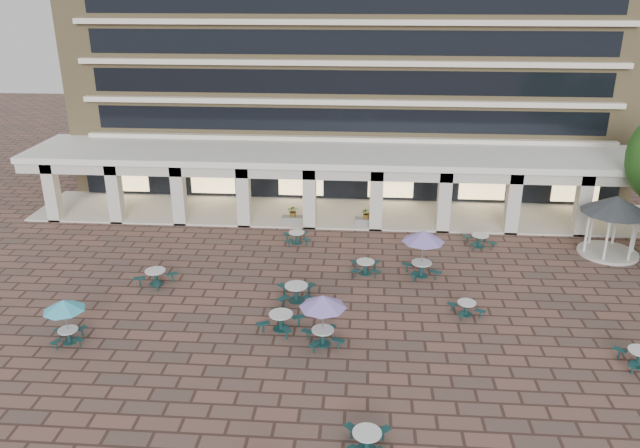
# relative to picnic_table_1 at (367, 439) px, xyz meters

# --- Properties ---
(ground) EXTENTS (120.00, 120.00, 0.00)m
(ground) POSITION_rel_picnic_table_1_xyz_m (-1.64, 7.87, -0.45)
(ground) COLOR brown
(ground) RESTS_ON ground
(apartment_building) EXTENTS (40.00, 15.50, 25.20)m
(apartment_building) POSITION_rel_picnic_table_1_xyz_m (-1.64, 33.34, 12.15)
(apartment_building) COLOR #927B52
(apartment_building) RESTS_ON ground
(retail_arcade) EXTENTS (42.00, 6.60, 4.40)m
(retail_arcade) POSITION_rel_picnic_table_1_xyz_m (-1.64, 22.67, 2.55)
(retail_arcade) COLOR white
(retail_arcade) RESTS_ON ground
(picnic_table_1) EXTENTS (1.73, 1.73, 0.75)m
(picnic_table_1) POSITION_rel_picnic_table_1_xyz_m (0.00, 0.00, 0.00)
(picnic_table_1) COLOR #133839
(picnic_table_1) RESTS_ON ground
(picnic_table_3) EXTENTS (1.79, 1.79, 0.74)m
(picnic_table_3) POSITION_rel_picnic_table_1_xyz_m (11.17, 5.83, -0.01)
(picnic_table_3) COLOR #133839
(picnic_table_3) RESTS_ON ground
(picnic_table_4) EXTENTS (1.80, 1.80, 2.08)m
(picnic_table_4) POSITION_rel_picnic_table_1_xyz_m (-13.07, 5.80, 1.32)
(picnic_table_4) COLOR #133839
(picnic_table_4) RESTS_ON ground
(picnic_table_5) EXTENTS (2.08, 2.08, 0.87)m
(picnic_table_5) POSITION_rel_picnic_table_1_xyz_m (-3.52, 10.33, 0.07)
(picnic_table_5) COLOR #133839
(picnic_table_5) RESTS_ON ground
(picnic_table_6) EXTENTS (2.06, 2.06, 2.38)m
(picnic_table_6) POSITION_rel_picnic_table_1_xyz_m (-1.94, 6.48, 1.57)
(picnic_table_6) COLOR #133839
(picnic_table_6) RESTS_ON ground
(picnic_table_7) EXTENTS (1.78, 1.78, 0.66)m
(picnic_table_7) POSITION_rel_picnic_table_1_xyz_m (4.68, 9.57, -0.05)
(picnic_table_7) COLOR #133839
(picnic_table_7) RESTS_ON ground
(picnic_table_8) EXTENTS (2.18, 2.18, 0.80)m
(picnic_table_8) POSITION_rel_picnic_table_1_xyz_m (-11.05, 11.60, 0.03)
(picnic_table_8) COLOR #133839
(picnic_table_8) RESTS_ON ground
(picnic_table_9) EXTENTS (2.21, 2.21, 0.82)m
(picnic_table_9) POSITION_rel_picnic_table_1_xyz_m (-3.92, 7.57, 0.04)
(picnic_table_9) COLOR #133839
(picnic_table_9) RESTS_ON ground
(picnic_table_10) EXTENTS (1.69, 1.69, 0.74)m
(picnic_table_10) POSITION_rel_picnic_table_1_xyz_m (-0.13, 13.66, -0.01)
(picnic_table_10) COLOR #133839
(picnic_table_10) RESTS_ON ground
(picnic_table_11) EXTENTS (2.26, 2.26, 2.61)m
(picnic_table_11) POSITION_rel_picnic_table_1_xyz_m (2.87, 13.60, 1.77)
(picnic_table_11) COLOR #133839
(picnic_table_11) RESTS_ON ground
(picnic_table_12) EXTENTS (1.85, 1.85, 0.72)m
(picnic_table_12) POSITION_rel_picnic_table_1_xyz_m (-4.30, 17.58, -0.02)
(picnic_table_12) COLOR #133839
(picnic_table_12) RESTS_ON ground
(picnic_table_13) EXTENTS (1.92, 1.92, 0.76)m
(picnic_table_13) POSITION_rel_picnic_table_1_xyz_m (6.65, 17.87, 0.00)
(picnic_table_13) COLOR #133839
(picnic_table_13) RESTS_ON ground
(gazebo) EXTENTS (3.78, 3.78, 3.52)m
(gazebo) POSITION_rel_picnic_table_1_xyz_m (13.91, 17.31, 2.20)
(gazebo) COLOR beige
(gazebo) RESTS_ON ground
(planter_left) EXTENTS (1.50, 0.64, 1.28)m
(planter_left) POSITION_rel_picnic_table_1_xyz_m (-4.87, 20.77, 0.07)
(planter_left) COLOR gray
(planter_left) RESTS_ON ground
(planter_right) EXTENTS (1.50, 0.80, 1.24)m
(planter_right) POSITION_rel_picnic_table_1_xyz_m (-0.10, 20.77, 0.04)
(planter_right) COLOR gray
(planter_right) RESTS_ON ground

